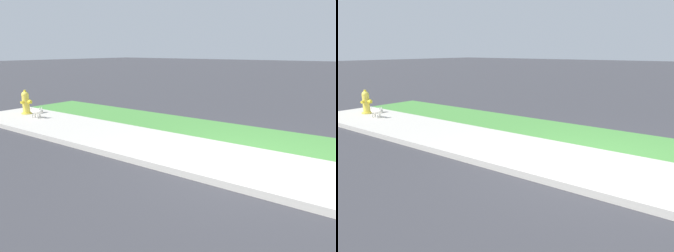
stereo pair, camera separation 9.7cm
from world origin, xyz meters
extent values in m
plane|color=#38383D|center=(0.00, 0.00, 0.00)|extent=(120.00, 120.00, 0.00)
cube|color=#BCB7AD|center=(0.00, 0.00, 0.01)|extent=(18.00, 2.16, 0.01)
cube|color=#47893D|center=(0.00, 2.02, 0.00)|extent=(18.00, 1.88, 0.01)
cube|color=#BCB7AD|center=(0.00, -1.16, 0.06)|extent=(18.00, 0.16, 0.12)
cylinder|color=yellow|center=(-7.85, 0.27, 0.03)|extent=(0.34, 0.34, 0.05)
cylinder|color=yellow|center=(-7.85, 0.27, 0.34)|extent=(0.22, 0.22, 0.58)
sphere|color=yellow|center=(-7.85, 0.27, 0.63)|extent=(0.23, 0.23, 0.23)
cube|color=yellow|center=(-7.85, 0.27, 0.76)|extent=(0.07, 0.07, 0.06)
cylinder|color=yellow|center=(-7.90, 0.42, 0.41)|extent=(0.11, 0.11, 0.09)
cylinder|color=yellow|center=(-7.80, 0.13, 0.41)|extent=(0.11, 0.11, 0.09)
cylinder|color=yellow|center=(-7.70, 0.32, 0.41)|extent=(0.13, 0.15, 0.12)
ellipsoid|color=silver|center=(-7.00, 0.08, 0.21)|extent=(0.37, 0.23, 0.18)
sphere|color=silver|center=(-6.79, 0.11, 0.24)|extent=(0.14, 0.14, 0.14)
sphere|color=black|center=(-6.72, 0.12, 0.24)|extent=(0.03, 0.03, 0.03)
cone|color=silver|center=(-6.79, 0.15, 0.34)|extent=(0.06, 0.06, 0.06)
cone|color=silver|center=(-6.78, 0.07, 0.34)|extent=(0.06, 0.06, 0.06)
cylinder|color=silver|center=(-6.90, 0.14, 0.06)|extent=(0.05, 0.05, 0.12)
cylinder|color=silver|center=(-6.88, 0.04, 0.06)|extent=(0.05, 0.05, 0.12)
cylinder|color=silver|center=(-7.11, 0.11, 0.06)|extent=(0.05, 0.05, 0.12)
cylinder|color=silver|center=(-7.10, 0.01, 0.06)|extent=(0.05, 0.05, 0.12)
cylinder|color=silver|center=(-7.18, 0.05, 0.27)|extent=(0.04, 0.04, 0.10)
camera|label=1|loc=(2.11, -5.46, 2.06)|focal=35.00mm
camera|label=2|loc=(2.19, -5.40, 2.06)|focal=35.00mm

